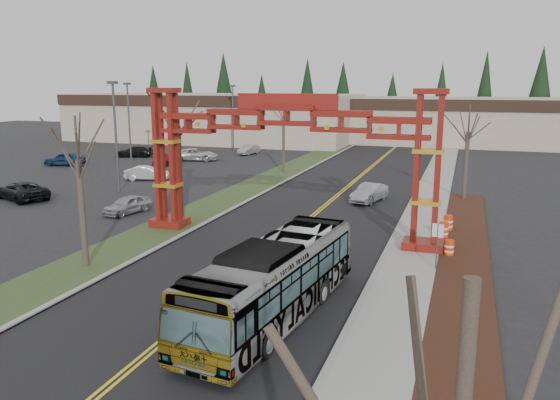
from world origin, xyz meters
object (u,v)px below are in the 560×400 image
at_px(barrel_south, 449,248).
at_px(street_sign, 437,237).
at_px(silver_sedan, 369,193).
at_px(bare_tree_median_near, 78,161).
at_px(bare_tree_median_mid, 178,127).
at_px(light_pole_mid, 129,117).
at_px(parked_car_near_c, 22,191).
at_px(light_pole_near, 115,129).
at_px(retail_building_west, 217,117).
at_px(bare_tree_right_far, 468,132).
at_px(parked_car_mid_a, 167,159).
at_px(parked_car_mid_b, 65,159).
at_px(barrel_north, 448,224).
at_px(light_pole_far, 233,114).
at_px(bare_tree_median_far, 284,119).
at_px(parked_car_far_b, 196,154).
at_px(transit_bus, 274,281).
at_px(parked_car_near_b, 147,173).
at_px(parked_car_near_a, 127,205).
at_px(retail_building_east, 468,120).
at_px(parked_car_far_a, 249,150).
at_px(barrel_mid, 444,231).
at_px(parked_car_far_c, 134,152).

bearing_deg(barrel_south, street_sign, -101.59).
xyz_separation_m(silver_sedan, bare_tree_median_near, (-10.93, -20.36, 4.74)).
height_order(bare_tree_median_mid, light_pole_mid, light_pole_mid).
relative_size(parked_car_near_c, light_pole_near, 0.58).
xyz_separation_m(retail_building_west, bare_tree_right_far, (40.00, -38.60, 1.64)).
bearing_deg(light_pole_near, silver_sedan, 7.94).
relative_size(parked_car_mid_a, parked_car_mid_b, 0.97).
height_order(retail_building_west, light_pole_mid, light_pole_mid).
distance_m(barrel_south, barrel_north, 5.28).
bearing_deg(light_pole_far, bare_tree_median_far, -50.79).
xyz_separation_m(parked_car_far_b, light_pole_mid, (-6.77, -3.62, 4.64)).
xyz_separation_m(parked_car_mid_a, light_pole_near, (4.49, -15.68, 4.79)).
relative_size(transit_bus, parked_car_near_b, 2.73).
height_order(parked_car_near_a, street_sign, street_sign).
distance_m(retail_building_west, light_pole_far, 18.42).
bearing_deg(barrel_south, parked_car_near_c, 172.43).
xyz_separation_m(parked_car_near_a, light_pole_mid, (-15.10, 22.97, 4.74)).
relative_size(light_pole_near, light_pole_mid, 1.01).
xyz_separation_m(transit_bus, parked_car_near_c, (-26.80, 14.88, -0.82)).
xyz_separation_m(retail_building_east, parked_car_near_c, (-33.66, -58.19, -2.76)).
bearing_deg(light_pole_far, barrel_north, -48.86).
bearing_deg(parked_car_near_a, parked_car_mid_a, 126.25).
relative_size(bare_tree_median_far, light_pole_near, 0.81).
xyz_separation_m(retail_building_west, retail_building_east, (40.00, 8.00, -0.25)).
distance_m(light_pole_near, street_sign, 29.99).
distance_m(silver_sedan, parked_car_far_b, 29.49).
distance_m(retail_building_west, barrel_north, 63.05).
relative_size(parked_car_near_b, bare_tree_median_mid, 0.48).
bearing_deg(light_pole_mid, silver_sedan, -23.43).
distance_m(light_pole_near, light_pole_mid, 19.00).
bearing_deg(barrel_north, street_sign, -92.02).
distance_m(parked_car_far_a, barrel_mid, 42.66).
relative_size(parked_car_mid_a, barrel_south, 4.66).
height_order(bare_tree_median_far, light_pole_far, light_pole_far).
bearing_deg(barrel_north, retail_building_east, 89.16).
height_order(light_pole_far, barrel_mid, light_pole_far).
relative_size(light_pole_near, barrel_south, 9.95).
bearing_deg(parked_car_far_a, parked_car_near_a, -74.04).
bearing_deg(light_pole_far, parked_car_far_b, -95.32).
bearing_deg(barrel_south, barrel_mid, 97.22).
bearing_deg(bare_tree_median_near, bare_tree_right_far, 52.78).
relative_size(parked_car_mid_a, street_sign, 1.81).
height_order(parked_car_far_c, bare_tree_median_mid, bare_tree_median_mid).
xyz_separation_m(light_pole_mid, barrel_south, (37.36, -26.03, -4.91)).
bearing_deg(parked_car_near_c, retail_building_east, 171.82).
relative_size(parked_car_near_a, parked_car_mid_b, 0.84).
bearing_deg(transit_bus, parked_car_far_a, 119.80).
height_order(retail_building_west, parked_car_near_a, retail_building_west).
bearing_deg(parked_car_mid_b, bare_tree_median_mid, 40.19).
xyz_separation_m(transit_bus, bare_tree_median_near, (-11.14, 2.78, 3.88)).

